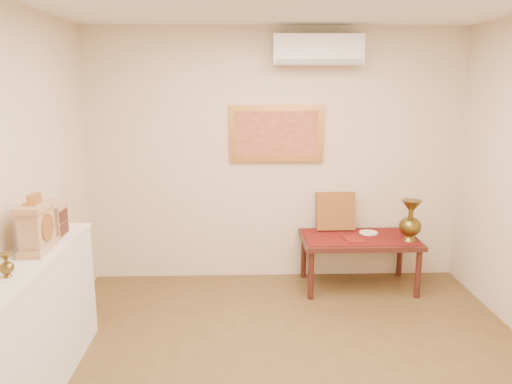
{
  "coord_description": "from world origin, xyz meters",
  "views": [
    {
      "loc": [
        -0.39,
        -3.06,
        2.13
      ],
      "look_at": [
        -0.25,
        1.15,
        1.2
      ],
      "focal_mm": 35.0,
      "sensor_mm": 36.0,
      "label": 1
    }
  ],
  "objects_px": {
    "brass_urn_tall": "(411,216)",
    "low_table": "(359,243)",
    "display_ledge": "(24,336)",
    "wooden_chest": "(54,221)",
    "mantel_clock": "(37,227)"
  },
  "relations": [
    {
      "from": "brass_urn_tall",
      "to": "low_table",
      "type": "distance_m",
      "value": 0.6
    },
    {
      "from": "brass_urn_tall",
      "to": "display_ledge",
      "type": "height_order",
      "value": "brass_urn_tall"
    },
    {
      "from": "display_ledge",
      "to": "wooden_chest",
      "type": "height_order",
      "value": "wooden_chest"
    },
    {
      "from": "wooden_chest",
      "to": "low_table",
      "type": "xyz_separation_m",
      "value": [
        2.66,
        1.23,
        -0.62
      ]
    },
    {
      "from": "display_ledge",
      "to": "mantel_clock",
      "type": "height_order",
      "value": "mantel_clock"
    },
    {
      "from": "display_ledge",
      "to": "low_table",
      "type": "bearing_deg",
      "value": 35.1
    },
    {
      "from": "mantel_clock",
      "to": "low_table",
      "type": "bearing_deg",
      "value": 30.95
    },
    {
      "from": "wooden_chest",
      "to": "low_table",
      "type": "distance_m",
      "value": 3.0
    },
    {
      "from": "display_ledge",
      "to": "low_table",
      "type": "distance_m",
      "value": 3.27
    },
    {
      "from": "display_ledge",
      "to": "mantel_clock",
      "type": "distance_m",
      "value": 0.73
    },
    {
      "from": "brass_urn_tall",
      "to": "mantel_clock",
      "type": "relative_size",
      "value": 1.23
    },
    {
      "from": "mantel_clock",
      "to": "wooden_chest",
      "type": "distance_m",
      "value": 0.36
    },
    {
      "from": "display_ledge",
      "to": "wooden_chest",
      "type": "xyz_separation_m",
      "value": [
        0.02,
        0.65,
        0.61
      ]
    },
    {
      "from": "brass_urn_tall",
      "to": "mantel_clock",
      "type": "xyz_separation_m",
      "value": [
        -3.13,
        -1.45,
        0.34
      ]
    },
    {
      "from": "wooden_chest",
      "to": "mantel_clock",
      "type": "bearing_deg",
      "value": -87.48
    }
  ]
}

